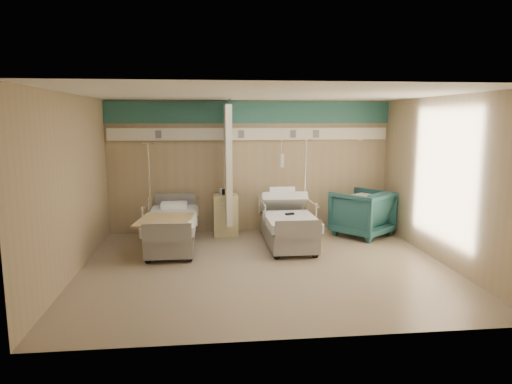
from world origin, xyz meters
TOP-DOWN VIEW (x-y plane):
  - ground at (0.00, 0.00)m, footprint 6.00×5.00m
  - room_walls at (-0.03, 0.25)m, footprint 6.04×5.04m
  - bed_right at (0.60, 1.30)m, footprint 1.00×2.16m
  - bed_left at (-1.60, 1.30)m, footprint 1.00×2.16m
  - bedside_cabinet at (-0.55, 2.20)m, footprint 0.50×0.48m
  - visitor_armchair at (2.26, 1.81)m, footprint 1.46×1.46m
  - waffle_blanket at (2.28, 1.77)m, footprint 0.85×0.83m
  - iv_stand_right at (1.10, 2.04)m, footprint 0.36×0.36m
  - iv_stand_left at (-2.08, 2.12)m, footprint 0.35×0.35m
  - call_remote at (0.61, 1.12)m, footprint 0.18×0.13m
  - tan_blanket at (-1.69, 0.84)m, footprint 1.02×1.22m
  - toiletry_bag at (-0.53, 2.29)m, footprint 0.24×0.19m
  - white_cup at (-0.63, 2.29)m, footprint 0.10×0.10m

SIDE VIEW (x-z plane):
  - ground at x=0.00m, z-range 0.00..0.00m
  - bed_right at x=0.60m, z-range 0.00..0.63m
  - bed_left at x=-1.60m, z-range 0.00..0.63m
  - iv_stand_left at x=-2.08m, z-range -0.57..1.37m
  - iv_stand_right at x=1.10m, z-range -0.59..1.42m
  - bedside_cabinet at x=-0.55m, z-range 0.00..0.85m
  - visitor_armchair at x=2.26m, z-range 0.00..0.96m
  - call_remote at x=0.61m, z-range 0.63..0.67m
  - tan_blanket at x=-1.69m, z-range 0.63..0.67m
  - toiletry_bag at x=-0.53m, z-range 0.85..0.97m
  - white_cup at x=-0.63m, z-range 0.85..0.97m
  - waffle_blanket at x=2.28m, z-range 0.96..1.03m
  - room_walls at x=-0.03m, z-range 0.45..3.27m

